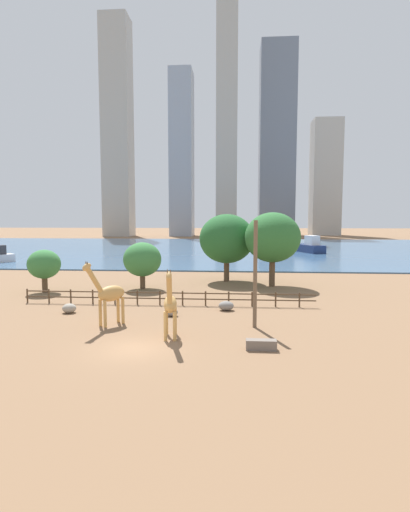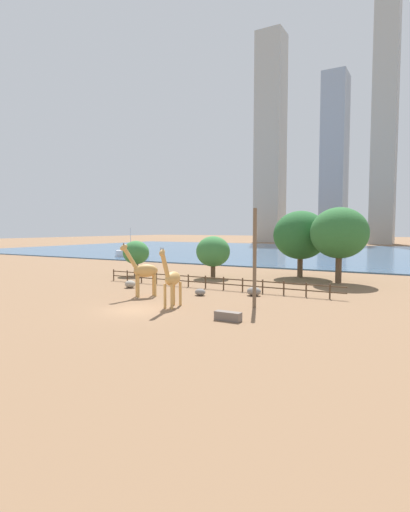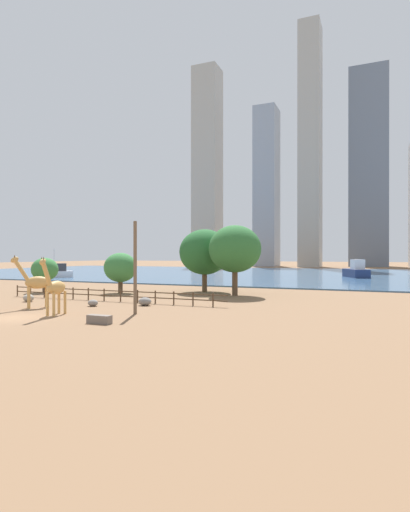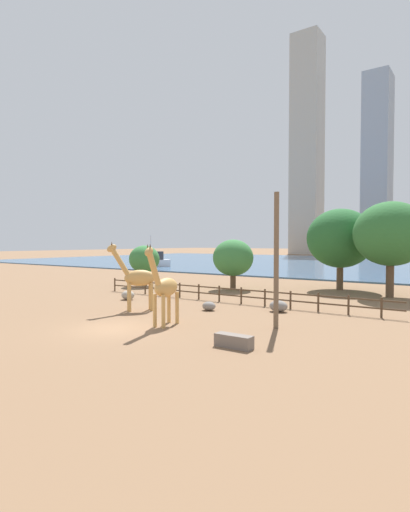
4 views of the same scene
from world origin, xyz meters
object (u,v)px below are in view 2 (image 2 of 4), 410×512
(giraffe_companion, at_px, (144,271))
(feeding_trough, at_px, (228,316))
(giraffe_tall, at_px, (172,279))
(utility_pole, at_px, (255,258))
(boulder_near_fence, at_px, (200,292))
(tree_right_tall, at_px, (136,253))
(tree_left_small, at_px, (301,235))
(boat_ferry, at_px, (133,252))
(boulder_small, at_px, (130,284))
(boulder_by_pole, at_px, (254,291))
(tree_center_broad, at_px, (213,252))
(tree_left_large, at_px, (339,233))

(giraffe_companion, height_order, feeding_trough, giraffe_companion)
(giraffe_tall, relative_size, utility_pole, 0.62)
(utility_pole, xyz_separation_m, boulder_near_fence, (-6.40, 2.74, -3.49))
(giraffe_companion, distance_m, boulder_near_fence, 5.44)
(tree_right_tall, bearing_deg, giraffe_companion, -48.26)
(tree_left_small, relative_size, boat_ferry, 1.26)
(boulder_small, distance_m, tree_right_tall, 10.94)
(boulder_small, bearing_deg, giraffe_tall, -33.60)
(giraffe_tall, xyz_separation_m, tree_right_tall, (-15.68, 14.85, 0.71))
(boulder_by_pole, xyz_separation_m, tree_right_tall, (-19.10, 6.75, 2.54))
(tree_center_broad, relative_size, tree_left_small, 0.62)
(boulder_by_pole, height_order, boulder_small, boulder_by_pole)
(tree_left_large, bearing_deg, boulder_small, -141.32)
(tree_left_large, height_order, tree_right_tall, tree_left_large)
(feeding_trough, distance_m, tree_right_tall, 27.25)
(feeding_trough, bearing_deg, tree_left_small, 95.84)
(tree_left_large, bearing_deg, utility_pole, -99.10)
(tree_right_tall, xyz_separation_m, boat_ferry, (-21.09, 24.69, -1.74))
(giraffe_tall, distance_m, boat_ferry, 54.00)
(utility_pole, bearing_deg, tree_center_broad, 128.25)
(tree_right_tall, bearing_deg, boulder_small, -53.91)
(giraffe_companion, relative_size, tree_left_large, 0.58)
(utility_pole, bearing_deg, boat_ferry, 139.23)
(tree_left_large, relative_size, tree_center_broad, 1.64)
(feeding_trough, bearing_deg, boat_ferry, 135.77)
(boulder_near_fence, relative_size, tree_left_large, 0.12)
(giraffe_companion, relative_size, utility_pole, 0.64)
(tree_center_broad, bearing_deg, boat_ferry, 144.61)
(tree_center_broad, bearing_deg, tree_left_large, 11.15)
(giraffe_companion, relative_size, boat_ferry, 0.74)
(tree_left_large, xyz_separation_m, tree_right_tall, (-24.03, -5.63, -2.61))
(giraffe_tall, xyz_separation_m, tree_left_large, (8.35, 20.47, 3.32))
(boat_ferry, bearing_deg, boulder_by_pole, 92.61)
(feeding_trough, xyz_separation_m, tree_left_large, (2.64, 22.29, 5.25))
(boulder_by_pole, distance_m, boulder_small, 12.96)
(tree_left_large, relative_size, tree_right_tall, 1.88)
(boulder_near_fence, xyz_separation_m, boulder_by_pole, (4.27, 2.32, 0.08))
(tree_left_small, height_order, boat_ferry, tree_left_small)
(tree_center_broad, bearing_deg, boulder_by_pole, -45.55)
(utility_pole, xyz_separation_m, tree_left_small, (-2.45, 20.58, 1.42))
(giraffe_tall, bearing_deg, feeding_trough, 65.27)
(boulder_small, height_order, tree_left_small, tree_left_small)
(giraffe_companion, distance_m, tree_right_tall, 16.18)
(giraffe_tall, xyz_separation_m, boat_ferry, (-36.76, 39.54, -1.03))
(utility_pole, distance_m, tree_left_large, 17.74)
(tree_right_tall, bearing_deg, giraffe_tall, -43.45)
(boulder_small, xyz_separation_m, tree_center_broad, (3.46, 11.40, 2.85))
(boulder_near_fence, relative_size, feeding_trough, 0.55)
(boulder_by_pole, relative_size, tree_right_tall, 0.29)
(utility_pole, relative_size, boulder_small, 6.76)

